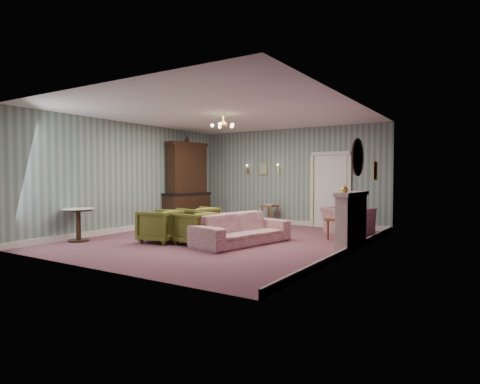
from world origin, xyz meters
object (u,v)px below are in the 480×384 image
Objects in this scene: dresser at (187,181)px; fireplace at (352,221)px; olive_chair_b at (195,226)px; olive_chair_c at (198,220)px; coffee_table at (344,228)px; olive_chair_a at (160,224)px; wingback_chair at (347,217)px; sofa_chintz at (242,224)px; side_table_black at (358,229)px; pedestal_table at (78,225)px.

dresser is 1.89× the size of fireplace.
olive_chair_c reaches higher than olive_chair_b.
fireplace is at bearing -65.97° from coffee_table.
olive_chair_a is 0.76× the size of wingback_chair.
olive_chair_c is at bearing -37.74° from dresser.
coffee_table is (0.10, -0.59, -0.21)m from wingback_chair.
olive_chair_a is at bearing 126.91° from sofa_chintz.
sofa_chintz is at bearing -26.46° from dresser.
wingback_chair reaches higher than side_table_black.
wingback_chair is 1.08× the size of coffee_table.
coffee_table is at bearing 152.51° from side_table_black.
olive_chair_c is 1.49m from sofa_chintz.
dresser reaches higher than olive_chair_a.
dresser is (-2.47, 2.67, 0.93)m from olive_chair_b.
wingback_chair reaches higher than pedestal_table.
olive_chair_b is 3.28m from fireplace.
olive_chair_b is 1.03× the size of pedestal_table.
sofa_chintz is at bearing -128.59° from coffee_table.
dresser is 5.41m from side_table_black.
olive_chair_b is 3.75m from dresser.
olive_chair_a is at bearing 0.52° from olive_chair_c.
wingback_chair reaches higher than coffee_table.
coffee_table is at bearing 4.75° from dresser.
coffee_table is 1.30× the size of pedestal_table.
olive_chair_b is 0.79× the size of coffee_table.
dresser is 3.90m from pedestal_table.
pedestal_table is (-1.64, -0.89, -0.02)m from olive_chair_a.
wingback_chair is 6.42m from pedestal_table.
coffee_table is (-0.60, 1.34, -0.33)m from fireplace.
olive_chair_b is at bearing 24.32° from pedestal_table.
pedestal_table is (-4.91, -3.66, 0.13)m from coffee_table.
coffee_table is at bearing -26.42° from sofa_chintz.
olive_chair_b reaches higher than pedestal_table.
fireplace is 1.86× the size of pedestal_table.
dresser is at bearing 165.13° from fireplace.
olive_chair_b is 0.29× the size of dresser.
olive_chair_b is 1.46× the size of side_table_black.
olive_chair_c is 2.75m from dresser.
side_table_black is (0.39, -0.20, 0.02)m from coffee_table.
olive_chair_a is 0.86m from olive_chair_b.
sofa_chintz is 2.57m from coffee_table.
olive_chair_b is 3.68m from side_table_black.
olive_chair_a is at bearing -144.91° from side_table_black.
pedestal_table is (0.00, -3.78, -0.95)m from dresser.
sofa_chintz reaches higher than coffee_table.
olive_chair_a is 0.57× the size of fireplace.
sofa_chintz is 2.69m from side_table_black.
sofa_chintz is 3.71m from pedestal_table.
coffee_table is at bearing 121.68° from wingback_chair.
wingback_chair is 4.91m from dresser.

